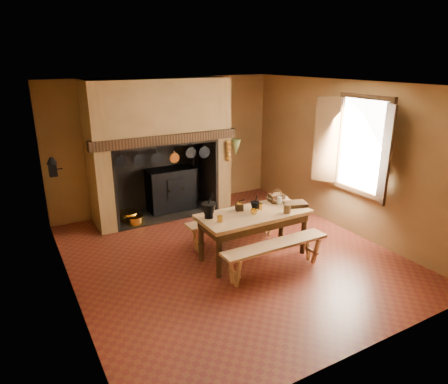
# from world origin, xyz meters

# --- Properties ---
(floor) EXTENTS (5.50, 5.50, 0.00)m
(floor) POSITION_xyz_m (0.00, 0.00, 0.00)
(floor) COLOR #602816
(floor) RESTS_ON ground
(ceiling) EXTENTS (5.50, 5.50, 0.00)m
(ceiling) POSITION_xyz_m (0.00, 0.00, 2.80)
(ceiling) COLOR silver
(ceiling) RESTS_ON back_wall
(back_wall) EXTENTS (5.00, 0.02, 2.80)m
(back_wall) POSITION_xyz_m (0.00, 2.75, 1.40)
(back_wall) COLOR olive
(back_wall) RESTS_ON floor
(wall_left) EXTENTS (0.02, 5.50, 2.80)m
(wall_left) POSITION_xyz_m (-2.50, 0.00, 1.40)
(wall_left) COLOR olive
(wall_left) RESTS_ON floor
(wall_right) EXTENTS (0.02, 5.50, 2.80)m
(wall_right) POSITION_xyz_m (2.50, 0.00, 1.40)
(wall_right) COLOR olive
(wall_right) RESTS_ON floor
(wall_front) EXTENTS (5.00, 0.02, 2.80)m
(wall_front) POSITION_xyz_m (0.00, -2.75, 1.40)
(wall_front) COLOR olive
(wall_front) RESTS_ON floor
(chimney_breast) EXTENTS (2.95, 0.96, 2.80)m
(chimney_breast) POSITION_xyz_m (-0.30, 2.31, 1.81)
(chimney_breast) COLOR olive
(chimney_breast) RESTS_ON floor
(iron_range) EXTENTS (1.12, 0.55, 1.60)m
(iron_range) POSITION_xyz_m (-0.04, 2.45, 0.48)
(iron_range) COLOR black
(iron_range) RESTS_ON floor
(hearth_pans) EXTENTS (0.51, 0.62, 0.20)m
(hearth_pans) POSITION_xyz_m (-1.05, 2.22, 0.09)
(hearth_pans) COLOR gold
(hearth_pans) RESTS_ON floor
(hanging_pans) EXTENTS (1.92, 0.29, 0.27)m
(hanging_pans) POSITION_xyz_m (-0.34, 1.81, 1.36)
(hanging_pans) COLOR black
(hanging_pans) RESTS_ON chimney_breast
(onion_string) EXTENTS (0.12, 0.10, 0.46)m
(onion_string) POSITION_xyz_m (1.00, 1.79, 1.33)
(onion_string) COLOR #AA6B1F
(onion_string) RESTS_ON chimney_breast
(herb_bunch) EXTENTS (0.20, 0.20, 0.35)m
(herb_bunch) POSITION_xyz_m (1.18, 1.79, 1.38)
(herb_bunch) COLOR #5C6931
(herb_bunch) RESTS_ON chimney_breast
(window) EXTENTS (0.39, 1.75, 1.76)m
(window) POSITION_xyz_m (2.35, -0.40, 1.70)
(window) COLOR white
(window) RESTS_ON wall_right
(wall_coffee_mill) EXTENTS (0.23, 0.16, 0.31)m
(wall_coffee_mill) POSITION_xyz_m (-2.42, 1.55, 1.52)
(wall_coffee_mill) COLOR black
(wall_coffee_mill) RESTS_ON wall_left
(work_table) EXTENTS (1.82, 0.81, 0.79)m
(work_table) POSITION_xyz_m (0.31, -0.24, 0.67)
(work_table) COLOR tan
(work_table) RESTS_ON floor
(bench_front) EXTENTS (1.79, 0.31, 0.50)m
(bench_front) POSITION_xyz_m (0.31, -0.85, 0.38)
(bench_front) COLOR tan
(bench_front) RESTS_ON floor
(bench_back) EXTENTS (1.79, 0.31, 0.50)m
(bench_back) POSITION_xyz_m (0.31, 0.38, 0.38)
(bench_back) COLOR tan
(bench_back) RESTS_ON floor
(mortar_large) EXTENTS (0.24, 0.24, 0.40)m
(mortar_large) POSITION_xyz_m (-0.43, -0.08, 0.92)
(mortar_large) COLOR black
(mortar_large) RESTS_ON work_table
(mortar_small) EXTENTS (0.15, 0.15, 0.26)m
(mortar_small) POSITION_xyz_m (0.36, -0.18, 0.88)
(mortar_small) COLOR black
(mortar_small) RESTS_ON work_table
(coffee_grinder) EXTENTS (0.17, 0.14, 0.18)m
(coffee_grinder) POSITION_xyz_m (0.15, -0.04, 0.86)
(coffee_grinder) COLOR #3B2313
(coffee_grinder) RESTS_ON work_table
(brass_mug_a) EXTENTS (0.11, 0.11, 0.10)m
(brass_mug_a) POSITION_xyz_m (-0.35, -0.30, 0.84)
(brass_mug_a) COLOR gold
(brass_mug_a) RESTS_ON work_table
(brass_mug_b) EXTENTS (0.11, 0.11, 0.10)m
(brass_mug_b) POSITION_xyz_m (0.48, -0.16, 0.84)
(brass_mug_b) COLOR gold
(brass_mug_b) RESTS_ON work_table
(mixing_bowl) EXTENTS (0.39, 0.39, 0.08)m
(mixing_bowl) POSITION_xyz_m (0.96, 0.01, 0.83)
(mixing_bowl) COLOR #B6AD8C
(mixing_bowl) RESTS_ON work_table
(stoneware_crock) EXTENTS (0.12, 0.12, 0.15)m
(stoneware_crock) POSITION_xyz_m (0.76, -0.52, 0.86)
(stoneware_crock) COLOR brown
(stoneware_crock) RESTS_ON work_table
(glass_jar) EXTENTS (0.09, 0.09, 0.13)m
(glass_jar) POSITION_xyz_m (0.90, -0.13, 0.86)
(glass_jar) COLOR beige
(glass_jar) RESTS_ON work_table
(wicker_basket) EXTENTS (0.26, 0.20, 0.23)m
(wicker_basket) POSITION_xyz_m (0.93, 0.01, 0.87)
(wicker_basket) COLOR #4B2916
(wicker_basket) RESTS_ON work_table
(wooden_tray) EXTENTS (0.42, 0.36, 0.06)m
(wooden_tray) POSITION_xyz_m (1.09, -0.32, 0.82)
(wooden_tray) COLOR #3B2313
(wooden_tray) RESTS_ON work_table
(brass_cup) EXTENTS (0.11, 0.11, 0.09)m
(brass_cup) POSITION_xyz_m (0.26, -0.30, 0.83)
(brass_cup) COLOR gold
(brass_cup) RESTS_ON work_table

